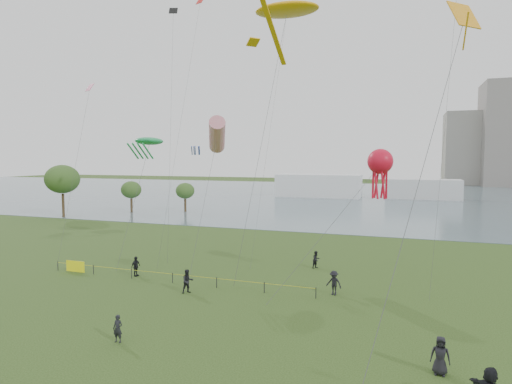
% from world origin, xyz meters
% --- Properties ---
extents(ground_plane, '(400.00, 400.00, 0.00)m').
position_xyz_m(ground_plane, '(0.00, 0.00, 0.00)').
color(ground_plane, '#223A12').
extents(lake, '(400.00, 120.00, 0.08)m').
position_xyz_m(lake, '(0.00, 100.00, 0.02)').
color(lake, slate).
rests_on(lake, ground_plane).
extents(building_mid, '(20.00, 20.00, 38.00)m').
position_xyz_m(building_mid, '(46.00, 162.00, 19.00)').
color(building_mid, slate).
rests_on(building_mid, ground_plane).
extents(building_low, '(16.00, 18.00, 28.00)m').
position_xyz_m(building_low, '(32.00, 168.00, 14.00)').
color(building_low, gray).
rests_on(building_low, ground_plane).
extents(pavilion_left, '(22.00, 8.00, 6.00)m').
position_xyz_m(pavilion_left, '(-12.00, 95.00, 3.00)').
color(pavilion_left, white).
rests_on(pavilion_left, ground_plane).
extents(pavilion_right, '(18.00, 7.00, 5.00)m').
position_xyz_m(pavilion_right, '(14.00, 98.00, 2.50)').
color(pavilion_right, silver).
rests_on(pavilion_right, ground_plane).
extents(trees, '(21.36, 18.22, 9.15)m').
position_xyz_m(trees, '(-42.81, 45.27, 5.83)').
color(trees, '#3D2D1C').
rests_on(trees, ground_plane).
extents(fence, '(24.07, 0.07, 1.05)m').
position_xyz_m(fence, '(-14.46, 12.90, 0.55)').
color(fence, black).
rests_on(fence, ground_plane).
extents(spectator_a, '(1.11, 1.12, 1.83)m').
position_xyz_m(spectator_a, '(-5.89, 10.96, 0.91)').
color(spectator_a, black).
rests_on(spectator_a, ground_plane).
extents(spectator_b, '(1.34, 0.99, 1.86)m').
position_xyz_m(spectator_b, '(4.77, 14.18, 0.93)').
color(spectator_b, black).
rests_on(spectator_b, ground_plane).
extents(spectator_c, '(0.56, 1.07, 1.75)m').
position_xyz_m(spectator_c, '(-12.42, 13.64, 0.87)').
color(spectator_c, black).
rests_on(spectator_c, ground_plane).
extents(spectator_d, '(0.95, 0.65, 1.85)m').
position_xyz_m(spectator_d, '(11.44, 3.90, 0.93)').
color(spectator_d, black).
rests_on(spectator_d, ground_plane).
extents(spectator_f, '(0.59, 0.41, 1.56)m').
position_xyz_m(spectator_f, '(-5.36, 1.82, 0.78)').
color(spectator_f, black).
rests_on(spectator_f, ground_plane).
extents(spectator_g, '(0.95, 1.00, 1.63)m').
position_xyz_m(spectator_g, '(1.97, 21.54, 0.82)').
color(spectator_g, black).
rests_on(spectator_g, ground_plane).
extents(kite_stingray, '(6.20, 10.11, 22.51)m').
position_xyz_m(kite_stingray, '(0.38, 16.26, 22.03)').
color(kite_stingray, '#3F3F42').
extents(kite_windsock, '(4.16, 10.05, 14.52)m').
position_xyz_m(kite_windsock, '(-8.49, 22.32, 12.67)').
color(kite_windsock, '#3F3F42').
extents(kite_creature, '(2.12, 6.24, 12.36)m').
position_xyz_m(kite_creature, '(-14.07, 18.61, 11.94)').
color(kite_creature, '#3F3F42').
extents(kite_octopus, '(8.16, 7.51, 11.05)m').
position_xyz_m(kite_octopus, '(7.79, 16.87, 9.96)').
color(kite_octopus, '#3F3F42').
extents(kite_delta, '(5.13, 11.19, 17.75)m').
position_xyz_m(kite_delta, '(11.88, 4.80, 16.26)').
color(kite_delta, '#3F3F42').
extents(small_kites, '(41.27, 13.92, 12.57)m').
position_xyz_m(small_kites, '(-2.16, 20.80, 24.42)').
color(small_kites, black).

